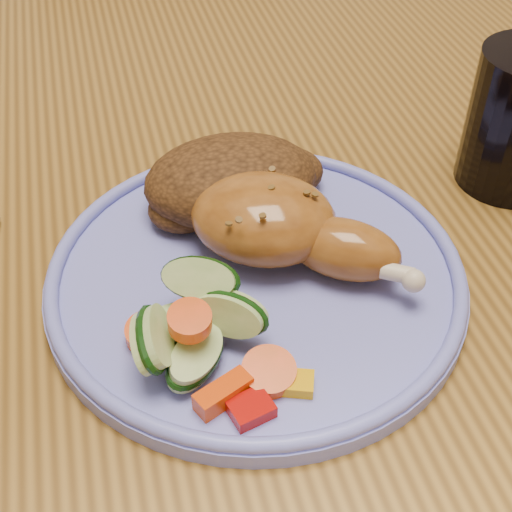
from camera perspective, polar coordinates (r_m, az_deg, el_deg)
name	(u,v)px	position (r m, az deg, el deg)	size (l,w,h in m)	color
dining_table	(286,250)	(0.64, 2.38, 0.49)	(0.90, 1.40, 0.75)	brown
chair_far	(181,84)	(1.25, -6.03, 13.51)	(0.42, 0.42, 0.91)	#4C2D16
plate	(256,278)	(0.49, 0.00, -1.80)	(0.29, 0.29, 0.01)	#7077DD
plate_rim	(256,267)	(0.48, 0.00, -0.87)	(0.28, 0.28, 0.01)	#7077DD
chicken_leg	(283,226)	(0.48, 2.14, 2.45)	(0.15, 0.14, 0.05)	#985A20
rice_pilaf	(234,181)	(0.53, -1.74, 5.99)	(0.14, 0.09, 0.06)	#4D2D13
vegetable_pile	(196,331)	(0.43, -4.80, -5.98)	(0.11, 0.12, 0.06)	#A50A05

